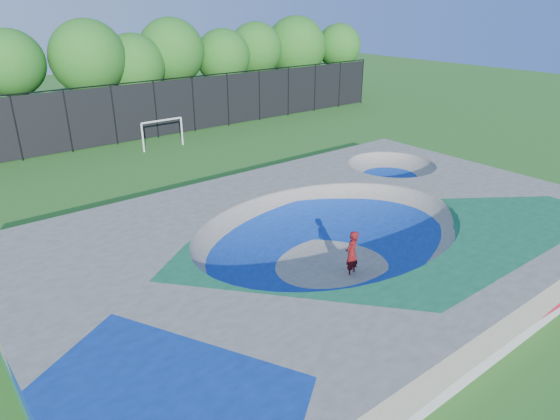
# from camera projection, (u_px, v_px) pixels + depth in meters

# --- Properties ---
(ground) EXTENTS (120.00, 120.00, 0.00)m
(ground) POSITION_uv_depth(u_px,v_px,m) (330.00, 261.00, 18.86)
(ground) COLOR #27641B
(ground) RESTS_ON ground
(skate_deck) EXTENTS (22.00, 14.00, 1.50)m
(skate_deck) POSITION_uv_depth(u_px,v_px,m) (331.00, 243.00, 18.57)
(skate_deck) COLOR gray
(skate_deck) RESTS_ON ground
(skater) EXTENTS (0.72, 0.58, 1.73)m
(skater) POSITION_uv_depth(u_px,v_px,m) (352.00, 254.00, 17.52)
(skater) COLOR red
(skater) RESTS_ON ground
(skateboard) EXTENTS (0.81, 0.37, 0.05)m
(skateboard) POSITION_uv_depth(u_px,v_px,m) (350.00, 275.00, 17.85)
(skateboard) COLOR black
(skateboard) RESTS_ON ground
(soccer_goal) EXTENTS (2.91, 0.12, 1.92)m
(soccer_goal) POSITION_uv_depth(u_px,v_px,m) (162.00, 129.00, 32.65)
(soccer_goal) COLOR silver
(soccer_goal) RESTS_ON ground
(fence) EXTENTS (48.09, 0.09, 4.04)m
(fence) POSITION_uv_depth(u_px,v_px,m) (114.00, 114.00, 33.25)
(fence) COLOR black
(fence) RESTS_ON ground
(treeline) EXTENTS (52.88, 6.97, 7.98)m
(treeline) POSITION_uv_depth(u_px,v_px,m) (83.00, 63.00, 35.96)
(treeline) COLOR #443222
(treeline) RESTS_ON ground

